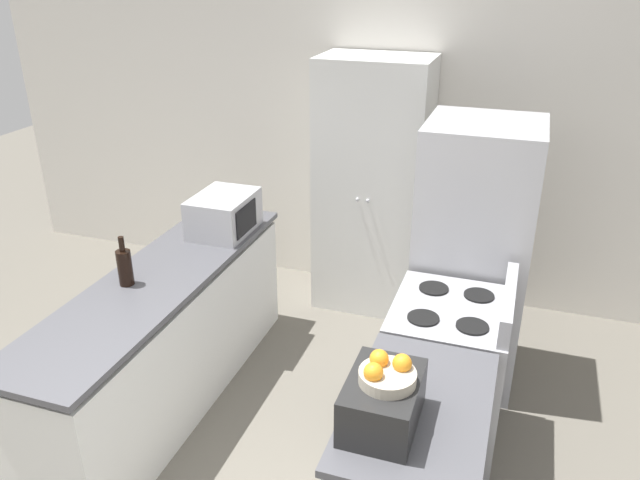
# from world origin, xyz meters

# --- Properties ---
(wall_back) EXTENTS (7.00, 0.06, 2.60)m
(wall_back) POSITION_xyz_m (0.00, 3.30, 1.30)
(wall_back) COLOR silver
(wall_back) RESTS_ON ground_plane
(counter_left) EXTENTS (0.60, 2.34, 0.92)m
(counter_left) POSITION_xyz_m (-0.86, 1.27, 0.44)
(counter_left) COLOR silver
(counter_left) RESTS_ON ground_plane
(pantry_cabinet) EXTENTS (0.84, 0.59, 2.02)m
(pantry_cabinet) POSITION_xyz_m (0.04, 2.96, 1.01)
(pantry_cabinet) COLOR silver
(pantry_cabinet) RESTS_ON ground_plane
(stove) EXTENTS (0.66, 0.71, 1.08)m
(stove) POSITION_xyz_m (0.88, 1.47, 0.47)
(stove) COLOR #9E9EA3
(stove) RESTS_ON ground_plane
(refrigerator) EXTENTS (0.73, 0.71, 1.77)m
(refrigerator) POSITION_xyz_m (0.91, 2.22, 0.89)
(refrigerator) COLOR #B7B7BC
(refrigerator) RESTS_ON ground_plane
(microwave) EXTENTS (0.37, 0.49, 0.27)m
(microwave) POSITION_xyz_m (-0.77, 2.00, 1.05)
(microwave) COLOR #B2B2B7
(microwave) RESTS_ON counter_left
(wine_bottle) EXTENTS (0.09, 0.09, 0.30)m
(wine_bottle) POSITION_xyz_m (-0.97, 1.12, 1.03)
(wine_bottle) COLOR black
(wine_bottle) RESTS_ON counter_left
(toaster_oven) EXTENTS (0.30, 0.41, 0.21)m
(toaster_oven) POSITION_xyz_m (0.73, 0.44, 1.02)
(toaster_oven) COLOR black
(toaster_oven) RESTS_ON counter_right
(fruit_bowl) EXTENTS (0.23, 0.23, 0.11)m
(fruit_bowl) POSITION_xyz_m (0.74, 0.44, 1.17)
(fruit_bowl) COLOR #B2A893
(fruit_bowl) RESTS_ON toaster_oven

